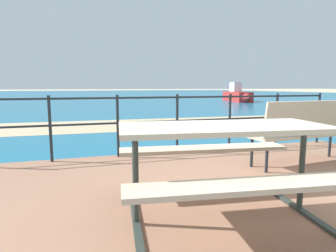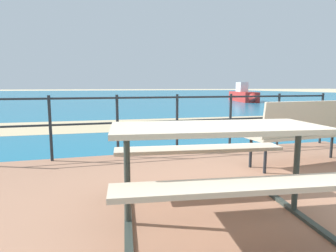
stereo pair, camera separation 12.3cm
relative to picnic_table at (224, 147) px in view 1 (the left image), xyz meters
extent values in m
plane|color=beige|center=(0.43, -0.08, -0.67)|extent=(240.00, 240.00, 0.00)
cube|color=#996B51|center=(0.43, -0.08, -0.64)|extent=(6.40, 5.20, 0.06)
cube|color=#196B8E|center=(0.43, 39.92, -0.66)|extent=(90.00, 90.00, 0.01)
cube|color=tan|center=(0.43, 6.55, -0.66)|extent=(54.06, 4.49, 0.01)
cube|color=#BCAD93|center=(0.00, 0.00, 0.16)|extent=(1.77, 0.93, 0.04)
cube|color=#BCAD93|center=(-0.07, -0.55, -0.13)|extent=(1.72, 0.48, 0.04)
cube|color=#BCAD93|center=(0.07, 0.55, -0.13)|extent=(1.72, 0.48, 0.04)
cylinder|color=#2D3833|center=(-0.72, 0.09, -0.22)|extent=(0.06, 0.06, 0.77)
cube|color=#2D3833|center=(-0.72, 0.09, -0.59)|extent=(0.24, 1.37, 0.03)
cylinder|color=#2D3833|center=(0.72, -0.09, -0.22)|extent=(0.06, 0.06, 0.77)
cube|color=#2D3833|center=(0.72, -0.09, -0.59)|extent=(0.24, 1.37, 0.03)
cube|color=#BCAD93|center=(1.90, 1.19, -0.18)|extent=(1.70, 0.53, 0.04)
cube|color=#BCAD93|center=(1.91, 1.01, 0.07)|extent=(1.67, 0.22, 0.47)
cylinder|color=#1E2328|center=(2.64, 1.40, -0.40)|extent=(0.04, 0.04, 0.43)
cylinder|color=#1E2328|center=(1.14, 1.28, -0.40)|extent=(0.04, 0.04, 0.43)
cylinder|color=#1E2328|center=(1.16, 0.98, -0.40)|extent=(0.04, 0.04, 0.43)
cylinder|color=#1E2328|center=(-1.53, 2.40, -0.12)|extent=(0.04, 0.04, 0.98)
cylinder|color=#1E2328|center=(-0.55, 2.40, -0.12)|extent=(0.04, 0.04, 0.98)
cylinder|color=#1E2328|center=(0.43, 2.40, -0.12)|extent=(0.04, 0.04, 0.98)
cylinder|color=#1E2328|center=(1.42, 2.40, -0.12)|extent=(0.04, 0.04, 0.98)
cylinder|color=#1E2328|center=(2.40, 2.40, -0.12)|extent=(0.04, 0.04, 0.98)
cylinder|color=#1E2328|center=(3.38, 2.40, -0.12)|extent=(0.04, 0.04, 0.98)
cylinder|color=#1E2328|center=(0.43, 2.40, 0.32)|extent=(5.90, 0.03, 0.03)
cylinder|color=#1E2328|center=(0.43, 2.40, -0.07)|extent=(5.90, 0.03, 0.03)
cube|color=red|center=(10.93, 18.11, -0.29)|extent=(2.17, 4.86, 0.74)
cube|color=silver|center=(11.01, 18.45, 0.46)|extent=(0.93, 1.51, 0.75)
cone|color=red|center=(10.30, 15.56, -0.29)|extent=(0.77, 0.65, 0.67)
camera|label=1|loc=(-1.13, -2.07, 0.50)|focal=30.67mm
camera|label=2|loc=(-1.02, -2.11, 0.50)|focal=30.67mm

